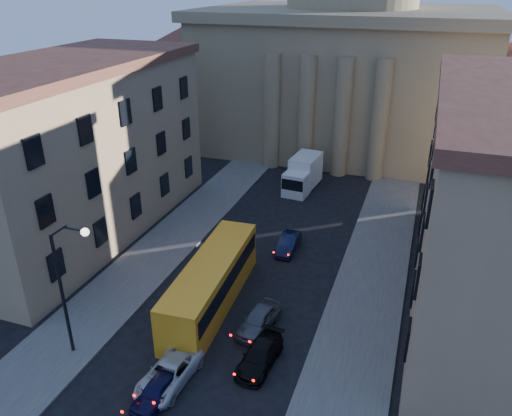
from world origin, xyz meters
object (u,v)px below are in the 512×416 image
Objects in this scene: city_bus at (212,281)px; box_truck at (303,174)px; car_left_near at (158,390)px; street_lamp at (67,280)px.

city_bus is 22.06m from box_truck.
car_left_near is at bearing -88.46° from city_bus.
street_lamp reaches higher than city_bus.
city_bus is at bearing 101.56° from car_left_near.
street_lamp reaches higher than box_truck.
street_lamp is at bearing -130.05° from city_bus.
city_bus reaches higher than car_left_near.
box_truck is at bearing 85.08° from city_bus.
street_lamp is 0.72× the size of city_bus.
city_bus is (5.46, 7.24, -3.46)m from street_lamp.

